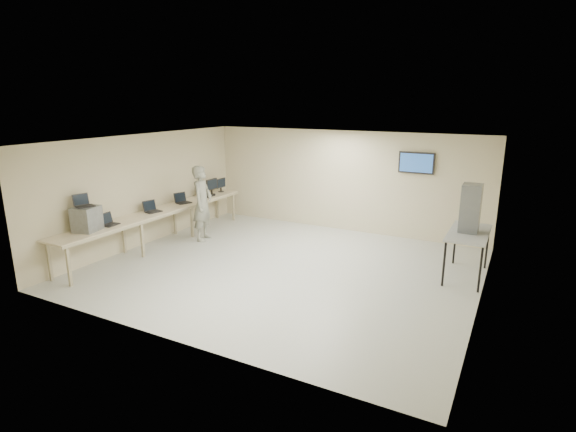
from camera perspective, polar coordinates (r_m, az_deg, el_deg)
The scene contains 13 objects.
room at distance 9.61m, azimuth -0.22°, elevation 1.29°, with size 8.01×7.01×2.81m.
workbench at distance 11.80m, azimuth -16.07°, elevation 0.32°, with size 0.76×6.00×0.90m.
equipment_box at distance 10.44m, azimuth -24.19°, elevation -0.33°, with size 0.44×0.51×0.53m, color gray.
laptop_on_box at distance 10.41m, azimuth -24.56°, elevation 1.48°, with size 0.38×0.40×0.27m.
laptop_0 at distance 10.79m, azimuth -21.81°, elevation -0.70°, with size 0.31×0.37×0.27m.
laptop_1 at distance 11.68m, azimuth -16.92°, elevation 0.86°, with size 0.38×0.42×0.28m.
laptop_2 at distance 12.46m, azimuth -13.28°, elevation 1.94°, with size 0.40×0.43×0.28m.
laptop_3 at distance 13.20m, azimuth -10.33°, elevation 2.81°, with size 0.34×0.40×0.29m.
monitor_near at distance 13.37m, azimuth -9.67°, elevation 3.88°, with size 0.21×0.47×0.46m.
monitor_far at distance 13.73m, azimuth -8.53°, elevation 4.06°, with size 0.18×0.41×0.41m.
soldier at distance 11.93m, azimuth -10.81°, elevation 1.60°, with size 0.72×0.47×1.98m, color gray.
side_table at distance 9.97m, azimuth 21.97°, elevation -2.25°, with size 0.77×1.64×0.99m.
storage_bins at distance 9.83m, azimuth 22.17°, elevation 0.93°, with size 0.38×0.42×0.99m.
Camera 1 is at (4.43, -8.19, 3.63)m, focal length 28.00 mm.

